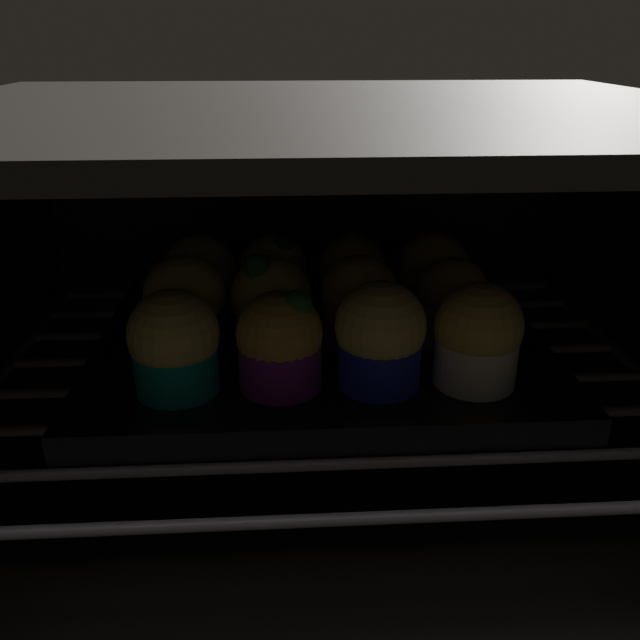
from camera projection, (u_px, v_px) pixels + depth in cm
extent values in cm
cube|color=black|center=(321.00, 504.00, 62.00)|extent=(59.00, 47.00, 1.50)
cube|color=black|center=(322.00, 112.00, 47.82)|extent=(59.00, 47.00, 1.50)
cube|color=black|center=(309.00, 251.00, 75.73)|extent=(59.00, 1.50, 34.00)
cylinder|color=#4C494C|center=(341.00, 519.00, 38.88)|extent=(54.00, 0.80, 0.80)
cylinder|color=#4C494C|center=(334.00, 464.00, 43.85)|extent=(54.00, 0.80, 0.80)
cylinder|color=#4C494C|center=(328.00, 421.00, 48.82)|extent=(54.00, 0.80, 0.80)
cylinder|color=#4C494C|center=(323.00, 385.00, 53.79)|extent=(54.00, 0.80, 0.80)
cylinder|color=#4C494C|center=(319.00, 355.00, 58.75)|extent=(54.00, 0.80, 0.80)
cylinder|color=#4C494C|center=(316.00, 330.00, 63.72)|extent=(54.00, 0.80, 0.80)
cylinder|color=#4C494C|center=(313.00, 309.00, 68.69)|extent=(54.00, 0.80, 0.80)
cylinder|color=#4C494C|center=(311.00, 290.00, 73.65)|extent=(54.00, 0.80, 0.80)
cylinder|color=#4C494C|center=(627.00, 361.00, 57.75)|extent=(0.80, 42.00, 0.80)
cube|color=black|center=(320.00, 350.00, 57.54)|extent=(37.68, 30.14, 1.20)
cube|color=black|center=(333.00, 432.00, 43.67)|extent=(37.68, 0.80, 1.00)
cube|color=black|center=(312.00, 280.00, 70.52)|extent=(37.68, 0.80, 1.00)
cube|color=black|center=(105.00, 344.00, 56.08)|extent=(0.80, 30.14, 1.00)
cube|color=black|center=(528.00, 333.00, 58.11)|extent=(0.80, 30.14, 1.00)
cylinder|color=#0C8C84|center=(177.00, 367.00, 49.19)|extent=(6.28, 6.28, 3.73)
sphere|color=#DBBC60|center=(174.00, 334.00, 48.10)|extent=(6.77, 6.77, 6.77)
sphere|color=#28702D|center=(172.00, 304.00, 47.62)|extent=(2.13, 2.13, 2.13)
cylinder|color=#7A238C|center=(280.00, 364.00, 49.74)|extent=(6.28, 6.28, 3.73)
sphere|color=gold|center=(279.00, 334.00, 48.73)|extent=(6.51, 6.51, 6.51)
sphere|color=#1E6023|center=(297.00, 306.00, 47.48)|extent=(2.33, 2.33, 2.33)
cylinder|color=#1928B7|center=(379.00, 362.00, 49.94)|extent=(6.28, 6.28, 3.73)
sphere|color=#DBBC60|center=(380.00, 326.00, 48.72)|extent=(6.84, 6.84, 6.84)
sphere|color=#19511E|center=(384.00, 291.00, 47.96)|extent=(1.66, 1.66, 1.66)
cylinder|color=silver|center=(475.00, 360.00, 50.24)|extent=(6.28, 6.28, 3.73)
sphere|color=gold|center=(479.00, 326.00, 49.08)|extent=(6.67, 6.67, 6.67)
sphere|color=#1E6023|center=(479.00, 298.00, 48.11)|extent=(2.01, 2.01, 2.01)
cylinder|color=#1928B7|center=(188.00, 327.00, 55.93)|extent=(6.28, 6.28, 3.73)
sphere|color=#DBBC60|center=(185.00, 294.00, 54.73)|extent=(6.81, 6.81, 6.81)
cylinder|color=silver|center=(272.00, 323.00, 56.65)|extent=(6.28, 6.28, 3.73)
sphere|color=#DBBC60|center=(271.00, 296.00, 55.63)|extent=(6.90, 6.90, 6.90)
sphere|color=#28702D|center=(257.00, 268.00, 53.43)|extent=(2.29, 2.29, 2.29)
cylinder|color=red|center=(359.00, 322.00, 56.86)|extent=(6.28, 6.28, 3.73)
sphere|color=gold|center=(360.00, 293.00, 55.77)|extent=(6.59, 6.59, 6.59)
cylinder|color=silver|center=(450.00, 320.00, 57.26)|extent=(6.28, 6.28, 3.73)
sphere|color=gold|center=(452.00, 293.00, 56.23)|extent=(6.16, 6.16, 6.16)
cylinder|color=silver|center=(202.00, 295.00, 62.82)|extent=(6.28, 6.28, 3.73)
sphere|color=#E0CC7A|center=(200.00, 271.00, 61.84)|extent=(6.88, 6.88, 6.88)
cylinder|color=#1928B7|center=(274.00, 293.00, 63.21)|extent=(6.28, 6.28, 3.73)
sphere|color=#DBBC60|center=(273.00, 268.00, 62.18)|extent=(6.34, 6.34, 6.34)
sphere|color=#19511E|center=(281.00, 249.00, 60.86)|extent=(2.57, 2.57, 2.57)
cylinder|color=#7A238C|center=(351.00, 291.00, 63.71)|extent=(6.28, 6.28, 3.73)
sphere|color=gold|center=(352.00, 268.00, 62.76)|extent=(6.46, 6.46, 6.46)
sphere|color=#28702D|center=(353.00, 244.00, 61.82)|extent=(2.38, 2.38, 2.38)
cylinder|color=#1928B7|center=(431.00, 291.00, 63.77)|extent=(6.28, 6.28, 3.73)
sphere|color=gold|center=(433.00, 267.00, 62.80)|extent=(6.83, 6.83, 6.83)
sphere|color=#19511E|center=(433.00, 242.00, 62.05)|extent=(1.74, 1.74, 1.74)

